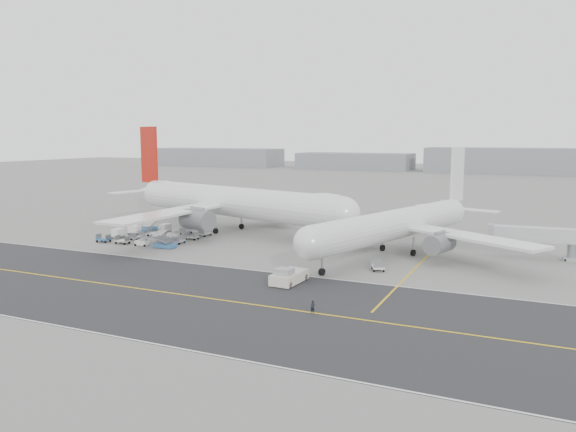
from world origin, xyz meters
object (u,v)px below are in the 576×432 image
at_px(pushback_tug, 289,277).
at_px(ground_crew_a, 313,307).
at_px(airliner_a, 230,202).
at_px(airliner_b, 397,224).
at_px(jet_bridge, 532,236).

bearing_deg(pushback_tug, ground_crew_a, -50.99).
bearing_deg(airliner_a, ground_crew_a, -124.18).
distance_m(pushback_tug, ground_crew_a, 13.95).
bearing_deg(airliner_a, pushback_tug, -123.11).
height_order(airliner_b, ground_crew_a, airliner_b).
bearing_deg(airliner_b, ground_crew_a, -73.78).
bearing_deg(ground_crew_a, pushback_tug, 128.38).
height_order(airliner_b, pushback_tug, airliner_b).
bearing_deg(ground_crew_a, airliner_a, 131.85).
distance_m(airliner_a, pushback_tug, 45.58).
height_order(pushback_tug, jet_bridge, jet_bridge).
bearing_deg(ground_crew_a, jet_bridge, 64.79).
bearing_deg(airliner_b, airliner_a, -173.98).
xyz_separation_m(airliner_a, airliner_b, (38.57, -7.82, -1.29)).
xyz_separation_m(airliner_a, ground_crew_a, (37.74, -45.55, -5.78)).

